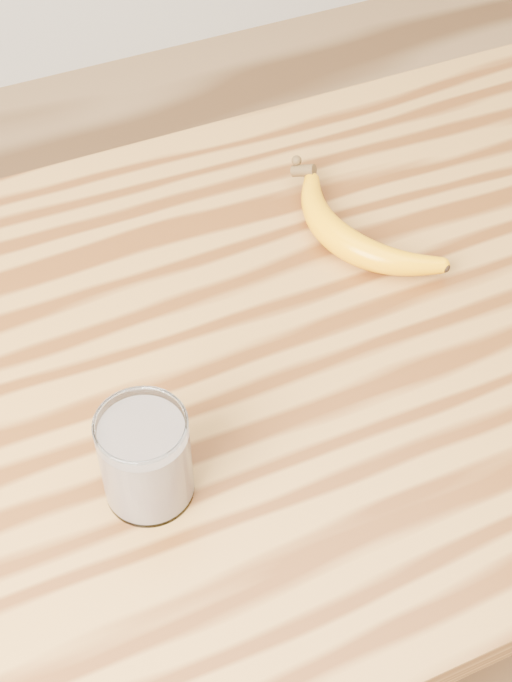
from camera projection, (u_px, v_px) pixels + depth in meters
name	position (u px, v px, depth m)	size (l,w,h in m)	color
table	(309.00, 397.00, 1.16)	(1.20, 0.80, 0.90)	olive
smoothie_glass	(146.00, 459.00, 0.89)	(0.09, 0.09, 0.11)	white
banana	(343.00, 242.00, 1.13)	(0.12, 0.32, 0.04)	#EC9702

